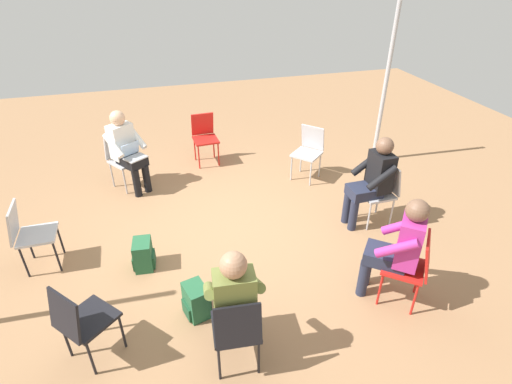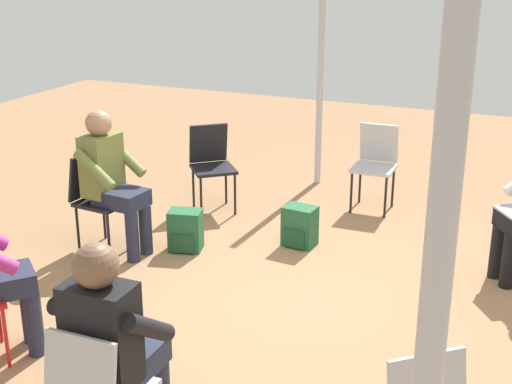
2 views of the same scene
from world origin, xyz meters
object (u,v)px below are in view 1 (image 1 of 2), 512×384
Objects in this scene: chair_east at (382,189)px; chair_west at (29,232)px; person_with_laptop at (126,148)px; chair_northwest at (122,156)px; person_in_black at (373,178)px; chair_southwest at (81,319)px; chair_northeast at (309,149)px; person_in_olive at (233,297)px; person_in_magenta at (398,245)px; backpack_by_empty_chair at (196,302)px; chair_north at (205,135)px; chair_south at (237,328)px; chair_southeast at (412,265)px; backpack_near_laptop_user at (143,256)px.

chair_west is at bearing 85.71° from chair_east.
person_with_laptop is (1.09, 1.57, 0.20)m from chair_west.
chair_east is 1.00× the size of chair_northwest.
chair_southwest is at bearing 108.52° from person_in_black.
person_in_olive is at bearing 105.11° from chair_northeast.
person_with_laptop is at bearing 79.79° from person_in_magenta.
person_with_laptop is 3.44× the size of backpack_by_empty_chair.
chair_northeast is 3.26m from backpack_by_empty_chair.
chair_northwest is at bearing 79.57° from person_in_magenta.
chair_west is at bearing 85.54° from person_in_black.
person_with_laptop is at bearing 131.15° from chair_southwest.
backpack_by_empty_chair is (-2.47, -0.98, -0.54)m from person_in_black.
chair_northwest is (-1.35, -0.48, 0.00)m from chair_north.
chair_northeast and chair_south have the same top height.
person_with_laptop is at bearing 101.90° from backpack_by_empty_chair.
person_in_olive is at bearing 133.74° from chair_southeast.
chair_east is at bearing 2.04° from backpack_near_laptop_user.
person_in_magenta reaches higher than chair_northwest.
backpack_near_laptop_user is at bearing 77.80° from chair_northeast.
chair_northeast is 1.46m from person_in_black.
chair_south is (-1.88, -0.29, 0.00)m from chair_southeast.
person_in_black is (1.80, -2.43, 0.20)m from chair_north.
chair_north is 3.21m from chair_west.
backpack_by_empty_chair is at bearing 115.47° from chair_south.
chair_southeast is 1.90m from chair_south.
chair_south is at bearing 142.70° from person_in_magenta.
chair_northeast reaches higher than backpack_by_empty_chair.
chair_southeast is at bearing 46.00° from chair_southwest.
chair_north is 3.49m from backpack_by_empty_chair.
chair_southeast is at bearing 107.66° from chair_north.
person_in_magenta is at bearing -8.73° from backpack_by_empty_chair.
chair_west is at bearing 140.45° from chair_south.
person_in_magenta is at bearing -25.33° from backpack_near_laptop_user.
chair_southeast is 2.20m from backpack_by_empty_chair.
person_in_black is (-0.17, -0.00, 0.20)m from chair_east.
chair_southwest is 1.29m from backpack_near_laptop_user.
chair_southeast is 1.00× the size of chair_southwest.
chair_north is at bearing 131.64° from chair_west.
backpack_near_laptop_user is (-0.75, 1.58, -0.34)m from chair_south.
chair_northeast is (3.85, 1.18, 0.00)m from chair_west.
person_in_black reaches higher than backpack_by_empty_chair.
person_with_laptop reaches higher than chair_southeast.
chair_northeast is 3.65m from chair_south.
chair_southwest is at bearing -114.62° from backpack_near_laptop_user.
chair_south reaches higher than backpack_by_empty_chair.
chair_southeast is at bearing 95.66° from chair_northwest.
chair_west is 2.36× the size of backpack_by_empty_chair.
chair_northwest is (-3.32, 1.95, 0.00)m from chair_east.
person_in_black reaches higher than backpack_near_laptop_user.
backpack_near_laptop_user is (-2.95, -0.11, -0.54)m from person_in_black.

